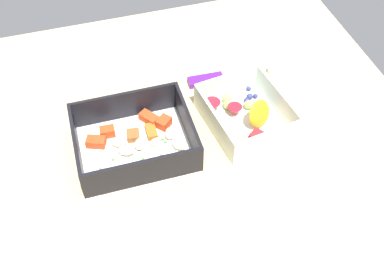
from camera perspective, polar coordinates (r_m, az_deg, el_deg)
table_surface at (r=84.51cm, az=1.24°, el=-1.74°), size 80.00×80.00×2.00cm
pasta_container at (r=81.24cm, az=-6.86°, el=-1.72°), size 19.81×16.23×6.45cm
fruit_bowl at (r=85.53cm, az=6.37°, el=1.56°), size 15.61×17.61×5.86cm
candy_bar at (r=93.41cm, az=1.67°, el=5.83°), size 7.10×2.71×1.20cm
paper_cup_liner at (r=96.23cm, az=10.36°, el=6.72°), size 4.03×4.03×1.87cm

